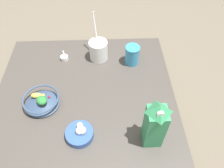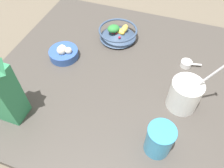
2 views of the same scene
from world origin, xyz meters
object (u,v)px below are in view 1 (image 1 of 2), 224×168
milk_carton (155,124)px  drinking_cup (132,55)px  yogurt_tub (98,49)px  fruit_bowl (41,101)px  garlic_bowl (80,133)px

milk_carton → drinking_cup: (-0.04, 0.51, -0.07)m
milk_carton → yogurt_tub: milk_carton is taller
yogurt_tub → milk_carton: bearing=-66.9°
fruit_bowl → garlic_bowl: (0.20, -0.19, -0.01)m
fruit_bowl → yogurt_tub: (0.29, 0.35, 0.03)m
milk_carton → drinking_cup: 0.52m
yogurt_tub → drinking_cup: (0.20, -0.05, -0.00)m
fruit_bowl → garlic_bowl: size_ratio=1.44×
yogurt_tub → drinking_cup: yogurt_tub is taller
milk_carton → yogurt_tub: bearing=113.1°
fruit_bowl → milk_carton: bearing=-22.1°
milk_carton → drinking_cup: bearing=94.4°
fruit_bowl → yogurt_tub: bearing=49.9°
yogurt_tub → drinking_cup: 0.21m
yogurt_tub → garlic_bowl: 0.54m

